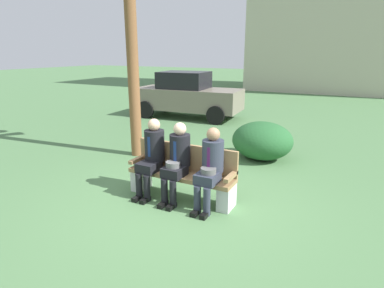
{
  "coord_description": "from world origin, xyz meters",
  "views": [
    {
      "loc": [
        2.38,
        -4.19,
        2.41
      ],
      "look_at": [
        -0.11,
        0.59,
        0.85
      ],
      "focal_mm": 30.27,
      "sensor_mm": 36.0,
      "label": 1
    }
  ],
  "objects_px": {
    "seated_man_middle": "(177,158)",
    "seated_man_right": "(210,165)",
    "park_bench": "(183,174)",
    "shrub_near_bench": "(262,141)",
    "seated_man_left": "(152,153)",
    "parked_car_near": "(187,95)"
  },
  "relations": [
    {
      "from": "seated_man_left",
      "to": "shrub_near_bench",
      "type": "bearing_deg",
      "value": 67.25
    },
    {
      "from": "seated_man_left",
      "to": "shrub_near_bench",
      "type": "xyz_separation_m",
      "value": [
        1.15,
        2.75,
        -0.3
      ]
    },
    {
      "from": "park_bench",
      "to": "seated_man_right",
      "type": "xyz_separation_m",
      "value": [
        0.57,
        -0.13,
        0.29
      ]
    },
    {
      "from": "seated_man_left",
      "to": "parked_car_near",
      "type": "bearing_deg",
      "value": 113.28
    },
    {
      "from": "seated_man_middle",
      "to": "seated_man_right",
      "type": "xyz_separation_m",
      "value": [
        0.59,
        -0.0,
        -0.01
      ]
    },
    {
      "from": "seated_man_middle",
      "to": "shrub_near_bench",
      "type": "bearing_deg",
      "value": 76.69
    },
    {
      "from": "seated_man_left",
      "to": "seated_man_middle",
      "type": "bearing_deg",
      "value": -0.84
    },
    {
      "from": "seated_man_right",
      "to": "parked_car_near",
      "type": "xyz_separation_m",
      "value": [
        -3.77,
        6.25,
        0.12
      ]
    },
    {
      "from": "park_bench",
      "to": "seated_man_middle",
      "type": "distance_m",
      "value": 0.33
    },
    {
      "from": "seated_man_middle",
      "to": "parked_car_near",
      "type": "bearing_deg",
      "value": 117.01
    },
    {
      "from": "park_bench",
      "to": "shrub_near_bench",
      "type": "xyz_separation_m",
      "value": [
        0.63,
        2.62,
        0.01
      ]
    },
    {
      "from": "seated_man_middle",
      "to": "shrub_near_bench",
      "type": "relative_size",
      "value": 0.94
    },
    {
      "from": "seated_man_middle",
      "to": "park_bench",
      "type": "bearing_deg",
      "value": 79.54
    },
    {
      "from": "park_bench",
      "to": "seated_man_right",
      "type": "distance_m",
      "value": 0.65
    },
    {
      "from": "seated_man_right",
      "to": "shrub_near_bench",
      "type": "relative_size",
      "value": 0.93
    },
    {
      "from": "seated_man_left",
      "to": "seated_man_middle",
      "type": "relative_size",
      "value": 1.01
    },
    {
      "from": "seated_man_middle",
      "to": "seated_man_right",
      "type": "relative_size",
      "value": 1.02
    },
    {
      "from": "seated_man_right",
      "to": "seated_man_middle",
      "type": "bearing_deg",
      "value": 179.8
    },
    {
      "from": "park_bench",
      "to": "seated_man_left",
      "type": "xyz_separation_m",
      "value": [
        -0.52,
        -0.12,
        0.32
      ]
    },
    {
      "from": "seated_man_left",
      "to": "shrub_near_bench",
      "type": "height_order",
      "value": "seated_man_left"
    },
    {
      "from": "shrub_near_bench",
      "to": "seated_man_left",
      "type": "bearing_deg",
      "value": -112.75
    },
    {
      "from": "seated_man_middle",
      "to": "shrub_near_bench",
      "type": "distance_m",
      "value": 2.84
    }
  ]
}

